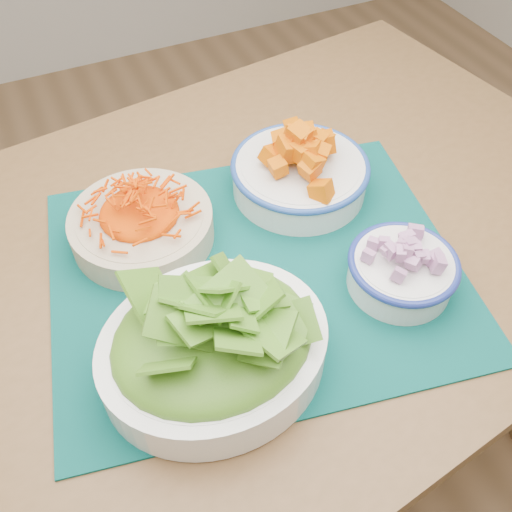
{
  "coord_description": "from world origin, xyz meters",
  "views": [
    {
      "loc": [
        -0.44,
        -0.5,
        1.39
      ],
      "look_at": [
        -0.21,
        -0.02,
        0.78
      ],
      "focal_mm": 40.0,
      "sensor_mm": 36.0,
      "label": 1
    }
  ],
  "objects_px": {
    "squash_bowl": "(300,166)",
    "onion_bowl": "(403,267)",
    "carrot_bowl": "(141,221)",
    "table": "(252,275)",
    "placemat": "(256,270)",
    "lettuce_bowl": "(213,339)"
  },
  "relations": [
    {
      "from": "onion_bowl",
      "to": "squash_bowl",
      "type": "bearing_deg",
      "value": 98.47
    },
    {
      "from": "placemat",
      "to": "onion_bowl",
      "type": "height_order",
      "value": "onion_bowl"
    },
    {
      "from": "table",
      "to": "carrot_bowl",
      "type": "bearing_deg",
      "value": 148.59
    },
    {
      "from": "squash_bowl",
      "to": "placemat",
      "type": "bearing_deg",
      "value": -136.98
    },
    {
      "from": "table",
      "to": "placemat",
      "type": "distance_m",
      "value": 0.12
    },
    {
      "from": "table",
      "to": "carrot_bowl",
      "type": "height_order",
      "value": "carrot_bowl"
    },
    {
      "from": "table",
      "to": "squash_bowl",
      "type": "distance_m",
      "value": 0.19
    },
    {
      "from": "squash_bowl",
      "to": "lettuce_bowl",
      "type": "height_order",
      "value": "lettuce_bowl"
    },
    {
      "from": "table",
      "to": "squash_bowl",
      "type": "relative_size",
      "value": 5.45
    },
    {
      "from": "onion_bowl",
      "to": "carrot_bowl",
      "type": "bearing_deg",
      "value": 141.48
    },
    {
      "from": "squash_bowl",
      "to": "onion_bowl",
      "type": "bearing_deg",
      "value": -81.53
    },
    {
      "from": "onion_bowl",
      "to": "lettuce_bowl",
      "type": "bearing_deg",
      "value": -177.44
    },
    {
      "from": "placemat",
      "to": "onion_bowl",
      "type": "distance_m",
      "value": 0.21
    },
    {
      "from": "table",
      "to": "squash_bowl",
      "type": "height_order",
      "value": "squash_bowl"
    },
    {
      "from": "table",
      "to": "placemat",
      "type": "height_order",
      "value": "placemat"
    },
    {
      "from": "table",
      "to": "squash_bowl",
      "type": "bearing_deg",
      "value": 20.71
    },
    {
      "from": "lettuce_bowl",
      "to": "carrot_bowl",
      "type": "bearing_deg",
      "value": 91.42
    },
    {
      "from": "placemat",
      "to": "squash_bowl",
      "type": "height_order",
      "value": "squash_bowl"
    },
    {
      "from": "carrot_bowl",
      "to": "onion_bowl",
      "type": "bearing_deg",
      "value": -38.52
    },
    {
      "from": "carrot_bowl",
      "to": "onion_bowl",
      "type": "height_order",
      "value": "carrot_bowl"
    },
    {
      "from": "carrot_bowl",
      "to": "onion_bowl",
      "type": "distance_m",
      "value": 0.38
    },
    {
      "from": "table",
      "to": "carrot_bowl",
      "type": "xyz_separation_m",
      "value": [
        -0.15,
        0.06,
        0.13
      ]
    }
  ]
}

